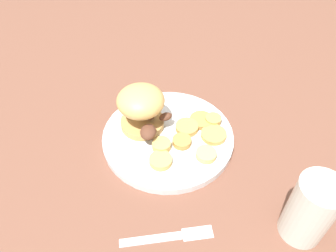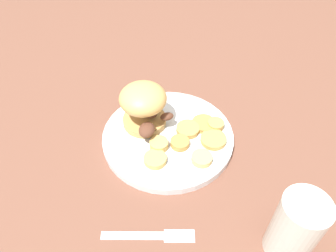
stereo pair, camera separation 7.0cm
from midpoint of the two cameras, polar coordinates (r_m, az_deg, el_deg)
The scene contains 13 objects.
ground_plane at distance 0.74m, azimuth 2.74°, elevation -2.53°, with size 4.00×4.00×0.00m, color brown.
dinner_plate at distance 0.73m, azimuth 2.76°, elevation -1.98°, with size 0.29×0.29×0.02m.
sandwich at distance 0.70m, azimuth -1.38°, elevation 3.64°, with size 0.11×0.13×0.10m.
potato_round_0 at distance 0.67m, azimuth 0.77°, elevation -5.98°, with size 0.05×0.05×0.01m, color tan.
potato_round_1 at distance 0.74m, azimuth 8.93°, elevation 0.26°, with size 0.05×0.05×0.01m, color #BC8942.
potato_round_2 at distance 0.69m, azimuth 1.31°, elevation -3.36°, with size 0.04×0.04×0.02m, color tan.
potato_round_3 at distance 0.68m, azimuth 8.89°, elevation -5.75°, with size 0.04×0.04×0.01m, color #DBB766.
potato_round_4 at distance 0.74m, azimuth 11.01°, elevation 0.10°, with size 0.04×0.04×0.01m, color tan.
potato_round_5 at distance 0.70m, azimuth 4.97°, elevation -3.08°, with size 0.04×0.04×0.01m, color #BC8942.
potato_round_6 at distance 0.73m, azimuth 6.24°, elevation -0.69°, with size 0.05×0.05×0.01m, color tan.
potato_round_7 at distance 0.72m, azimuth 10.72°, elevation -2.46°, with size 0.06×0.06×0.01m, color tan.
fork at distance 0.61m, azimuth 0.28°, elevation -18.76°, with size 0.16×0.08×0.00m.
drinking_glass at distance 0.59m, azimuth 24.69°, elevation -16.04°, with size 0.08×0.08×0.14m.
Camera 2 is at (0.18, 0.45, 0.55)m, focal length 35.00 mm.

